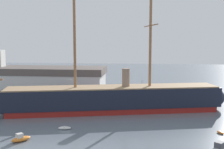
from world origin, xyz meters
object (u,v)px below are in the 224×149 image
sailboat_distant_centre (143,101)px  dinghy_alongside_bow (65,128)px  seagull_in_flight (71,79)px  motorboat_mid_left (21,138)px  tall_ship (113,99)px  dinghy_alongside_stern (220,132)px  sailboat_far_left (32,106)px  dockside_warehouse_left (22,81)px

sailboat_distant_centre → dinghy_alongside_bow: bearing=-120.9°
seagull_in_flight → dinghy_alongside_bow: bearing=116.8°
motorboat_mid_left → tall_ship: bearing=58.8°
dinghy_alongside_stern → sailboat_far_left: bearing=159.6°
tall_ship → sailboat_far_left: size_ratio=9.71×
dinghy_alongside_bow → sailboat_distant_centre: (15.46, 25.85, 0.27)m
dinghy_alongside_stern → dockside_warehouse_left: dockside_warehouse_left is taller
dinghy_alongside_bow → dinghy_alongside_stern: bearing=1.3°
tall_ship → sailboat_distant_centre: tall_ship is taller
motorboat_mid_left → sailboat_distant_centre: (21.30, 33.35, 0.05)m
sailboat_far_left → dockside_warehouse_left: (-9.51, 16.35, 4.06)m
dinghy_alongside_bow → seagull_in_flight: (2.84, -5.63, 10.60)m
dinghy_alongside_bow → dockside_warehouse_left: size_ratio=0.05×
tall_ship → dinghy_alongside_bow: 17.78m
motorboat_mid_left → seagull_in_flight: size_ratio=3.28×
motorboat_mid_left → seagull_in_flight: (8.68, 1.86, 10.39)m
tall_ship → dinghy_alongside_stern: bearing=-33.9°
dockside_warehouse_left → sailboat_far_left: bearing=-59.8°
sailboat_far_left → tall_ship: bearing=-3.7°
tall_ship → dinghy_alongside_bow: (-8.12, -15.53, -2.98)m
sailboat_distant_centre → motorboat_mid_left: bearing=-122.6°
dinghy_alongside_stern → seagull_in_flight: (-27.39, -6.30, 10.69)m
tall_ship → sailboat_far_left: 21.80m
tall_ship → sailboat_far_left: bearing=176.3°
sailboat_distant_centre → seagull_in_flight: size_ratio=6.20×
motorboat_mid_left → dinghy_alongside_stern: (36.07, 8.16, -0.30)m
tall_ship → sailboat_distant_centre: (7.35, 10.32, -2.71)m
sailboat_far_left → motorboat_mid_left: bearing=-72.6°
motorboat_mid_left → dockside_warehouse_left: 44.42m
dinghy_alongside_bow → sailboat_distant_centre: size_ratio=0.39×
sailboat_distant_centre → dinghy_alongside_stern: bearing=-59.6°
dinghy_alongside_bow → seagull_in_flight: 12.34m
dinghy_alongside_bow → sailboat_far_left: sailboat_far_left is taller
tall_ship → sailboat_distant_centre: size_ratio=9.28×
motorboat_mid_left → dockside_warehouse_left: (-17.14, 40.77, 4.09)m
seagull_in_flight → dinghy_alongside_stern: bearing=13.0°
dinghy_alongside_bow → sailboat_far_left: 21.63m
dinghy_alongside_bow → dockside_warehouse_left: 40.67m
tall_ship → dinghy_alongside_bow: bearing=-117.6°
dinghy_alongside_bow → dinghy_alongside_stern: 30.24m
dinghy_alongside_stern → dinghy_alongside_bow: bearing=-178.7°
motorboat_mid_left → sailboat_far_left: (-7.63, 24.42, 0.03)m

